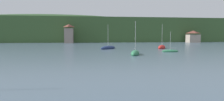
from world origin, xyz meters
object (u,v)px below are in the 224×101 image
(shore_building_westcentral, at_px, (193,37))
(sailboat_far_7, at_px, (170,51))
(shore_building_west, at_px, (69,34))
(sailboat_far_9, at_px, (135,53))
(sailboat_far_4, at_px, (162,47))
(sailboat_far_0, at_px, (108,48))

(shore_building_westcentral, relative_size, sailboat_far_7, 1.29)
(shore_building_west, xyz_separation_m, shore_building_westcentral, (74.35, -0.28, -1.60))
(sailboat_far_9, bearing_deg, sailboat_far_4, -15.17)
(sailboat_far_4, xyz_separation_m, sailboat_far_9, (-13.63, -18.13, -0.03))
(shore_building_westcentral, bearing_deg, sailboat_far_7, -125.20)
(sailboat_far_0, height_order, sailboat_far_7, sailboat_far_0)
(sailboat_far_0, bearing_deg, sailboat_far_7, 94.46)
(shore_building_west, distance_m, sailboat_far_4, 59.16)
(shore_building_west, bearing_deg, sailboat_far_4, -53.26)
(shore_building_westcentral, bearing_deg, sailboat_far_9, -128.99)
(sailboat_far_0, bearing_deg, shore_building_westcentral, 173.62)
(shore_building_west, xyz_separation_m, sailboat_far_0, (17.38, -47.16, -4.80))
(shore_building_westcentral, distance_m, sailboat_far_7, 72.77)
(sailboat_far_0, distance_m, sailboat_far_4, 17.90)
(shore_building_westcentral, relative_size, sailboat_far_0, 0.89)
(sailboat_far_4, bearing_deg, shore_building_westcentral, 175.50)
(shore_building_westcentral, height_order, sailboat_far_4, sailboat_far_4)
(shore_building_west, height_order, shore_building_westcentral, shore_building_west)
(sailboat_far_7, relative_size, sailboat_far_9, 0.72)
(sailboat_far_0, xyz_separation_m, sailboat_far_9, (4.27, -18.22, 0.01))
(sailboat_far_4, relative_size, sailboat_far_7, 1.48)
(shore_building_west, relative_size, sailboat_far_9, 1.34)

